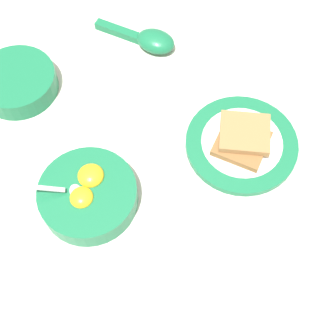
% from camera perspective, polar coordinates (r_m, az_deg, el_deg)
% --- Properties ---
extents(ground_plane, '(3.00, 3.00, 0.00)m').
position_cam_1_polar(ground_plane, '(0.84, -6.15, 4.52)').
color(ground_plane, beige).
extents(egg_bowl, '(0.16, 0.16, 0.07)m').
position_cam_1_polar(egg_bowl, '(0.76, -9.70, -3.23)').
color(egg_bowl, '#196B42').
rests_on(egg_bowl, ground_plane).
extents(toast_plate, '(0.20, 0.20, 0.01)m').
position_cam_1_polar(toast_plate, '(0.82, 8.95, 2.93)').
color(toast_plate, '#196B42').
rests_on(toast_plate, ground_plane).
extents(toast_sandwich, '(0.12, 0.12, 0.03)m').
position_cam_1_polar(toast_sandwich, '(0.80, 9.14, 3.60)').
color(toast_sandwich, brown).
rests_on(toast_sandwich, toast_plate).
extents(soup_spoon, '(0.15, 0.14, 0.03)m').
position_cam_1_polar(soup_spoon, '(0.94, -2.25, 15.36)').
color(soup_spoon, '#196B42').
rests_on(soup_spoon, ground_plane).
extents(congee_bowl, '(0.14, 0.14, 0.04)m').
position_cam_1_polar(congee_bowl, '(0.91, -17.92, 10.00)').
color(congee_bowl, '#196B42').
rests_on(congee_bowl, ground_plane).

